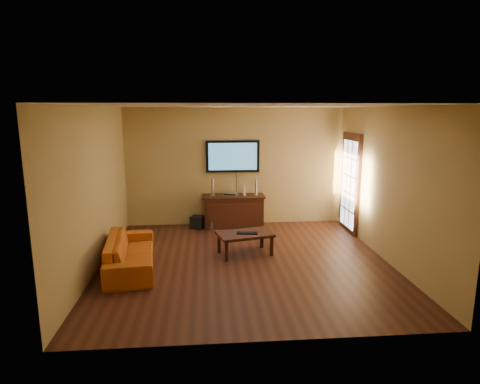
{
  "coord_description": "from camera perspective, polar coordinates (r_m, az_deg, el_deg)",
  "views": [
    {
      "loc": [
        -0.66,
        -6.66,
        2.62
      ],
      "look_at": [
        -0.03,
        0.8,
        1.1
      ],
      "focal_mm": 30.0,
      "sensor_mm": 36.0,
      "label": 1
    }
  ],
  "objects": [
    {
      "name": "speaker_left",
      "position": [
        9.09,
        -3.94,
        0.6
      ],
      "size": [
        0.11,
        0.11,
        0.39
      ],
      "color": "silver",
      "rests_on": "media_console"
    },
    {
      "name": "television",
      "position": [
        9.19,
        -1.05,
        5.09
      ],
      "size": [
        1.23,
        0.08,
        0.72
      ],
      "color": "black",
      "rests_on": "ground"
    },
    {
      "name": "bottle",
      "position": [
        8.93,
        -4.05,
        -4.93
      ],
      "size": [
        0.07,
        0.07,
        0.22
      ],
      "color": "white",
      "rests_on": "ground"
    },
    {
      "name": "keyboard",
      "position": [
        7.39,
        1.01,
        -5.84
      ],
      "size": [
        0.4,
        0.2,
        0.02
      ],
      "color": "black",
      "rests_on": "coffee_table"
    },
    {
      "name": "ground_plane",
      "position": [
        7.19,
        0.77,
        -9.9
      ],
      "size": [
        5.0,
        5.0,
        0.0
      ],
      "primitive_type": "plane",
      "color": "#35180E",
      "rests_on": "ground"
    },
    {
      "name": "coffee_table",
      "position": [
        7.44,
        0.72,
        -6.25
      ],
      "size": [
        1.1,
        0.82,
        0.41
      ],
      "color": "black",
      "rests_on": "ground"
    },
    {
      "name": "subwoofer",
      "position": [
        9.18,
        -6.06,
        -4.27
      ],
      "size": [
        0.37,
        0.37,
        0.28
      ],
      "primitive_type": "cube",
      "rotation": [
        0.0,
        0.0,
        -0.41
      ],
      "color": "black",
      "rests_on": "ground"
    },
    {
      "name": "media_console",
      "position": [
        9.19,
        -0.92,
        -2.71
      ],
      "size": [
        1.41,
        0.54,
        0.73
      ],
      "color": "black",
      "rests_on": "ground"
    },
    {
      "name": "av_receiver",
      "position": [
        9.12,
        -1.26,
        -0.25
      ],
      "size": [
        0.39,
        0.34,
        0.07
      ],
      "primitive_type": "cube",
      "rotation": [
        0.0,
        0.0,
        -0.39
      ],
      "color": "silver",
      "rests_on": "media_console"
    },
    {
      "name": "sofa",
      "position": [
        7.05,
        -15.36,
        -7.59
      ],
      "size": [
        0.78,
        1.94,
        0.74
      ],
      "primitive_type": "imported",
      "rotation": [
        0.0,
        0.0,
        1.7
      ],
      "color": "#BA5514",
      "rests_on": "ground"
    },
    {
      "name": "game_console",
      "position": [
        9.14,
        0.65,
        0.27
      ],
      "size": [
        0.05,
        0.17,
        0.23
      ],
      "primitive_type": "cube",
      "rotation": [
        0.0,
        0.0,
        -0.03
      ],
      "color": "white",
      "rests_on": "media_console"
    },
    {
      "name": "room_walls",
      "position": [
        7.38,
        0.33,
        4.21
      ],
      "size": [
        5.0,
        5.0,
        5.0
      ],
      "color": "tan",
      "rests_on": "ground"
    },
    {
      "name": "french_door",
      "position": [
        9.06,
        15.35,
        1.09
      ],
      "size": [
        0.07,
        1.02,
        2.22
      ],
      "color": "black",
      "rests_on": "ground"
    },
    {
      "name": "speaker_right",
      "position": [
        9.14,
        2.28,
        0.59
      ],
      "size": [
        0.1,
        0.1,
        0.36
      ],
      "color": "silver",
      "rests_on": "media_console"
    }
  ]
}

